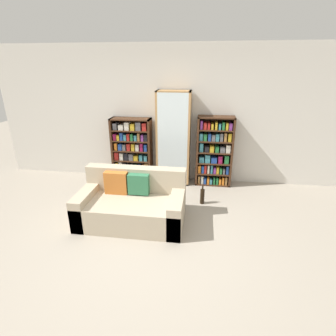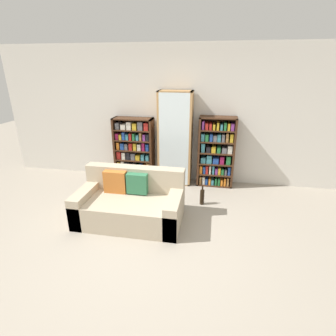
{
  "view_description": "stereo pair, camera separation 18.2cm",
  "coord_description": "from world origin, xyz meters",
  "px_view_note": "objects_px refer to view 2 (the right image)",
  "views": [
    {
      "loc": [
        0.72,
        -2.87,
        2.28
      ],
      "look_at": [
        0.14,
        1.35,
        0.62
      ],
      "focal_mm": 28.0,
      "sensor_mm": 36.0,
      "label": 1
    },
    {
      "loc": [
        0.9,
        -2.84,
        2.28
      ],
      "look_at": [
        0.14,
        1.35,
        0.62
      ],
      "focal_mm": 28.0,
      "sensor_mm": 36.0,
      "label": 2
    }
  ],
  "objects_px": {
    "display_cabinet": "(175,139)",
    "bookshelf_right": "(216,153)",
    "couch": "(131,204)",
    "wine_bottle": "(202,197)",
    "bookshelf_left": "(134,150)"
  },
  "relations": [
    {
      "from": "display_cabinet",
      "to": "wine_bottle",
      "type": "height_order",
      "value": "display_cabinet"
    },
    {
      "from": "display_cabinet",
      "to": "couch",
      "type": "bearing_deg",
      "value": -106.4
    },
    {
      "from": "couch",
      "to": "bookshelf_right",
      "type": "relative_size",
      "value": 1.15
    },
    {
      "from": "couch",
      "to": "bookshelf_left",
      "type": "bearing_deg",
      "value": 104.49
    },
    {
      "from": "bookshelf_left",
      "to": "wine_bottle",
      "type": "bearing_deg",
      "value": -30.99
    },
    {
      "from": "display_cabinet",
      "to": "bookshelf_right",
      "type": "xyz_separation_m",
      "value": [
        0.82,
        0.02,
        -0.25
      ]
    },
    {
      "from": "couch",
      "to": "wine_bottle",
      "type": "height_order",
      "value": "couch"
    },
    {
      "from": "couch",
      "to": "display_cabinet",
      "type": "height_order",
      "value": "display_cabinet"
    },
    {
      "from": "display_cabinet",
      "to": "bookshelf_right",
      "type": "height_order",
      "value": "display_cabinet"
    },
    {
      "from": "wine_bottle",
      "to": "display_cabinet",
      "type": "bearing_deg",
      "value": 125.23
    },
    {
      "from": "couch",
      "to": "wine_bottle",
      "type": "xyz_separation_m",
      "value": [
        1.08,
        0.69,
        -0.13
      ]
    },
    {
      "from": "display_cabinet",
      "to": "bookshelf_right",
      "type": "bearing_deg",
      "value": 1.2
    },
    {
      "from": "bookshelf_left",
      "to": "display_cabinet",
      "type": "distance_m",
      "value": 0.91
    },
    {
      "from": "bookshelf_right",
      "to": "wine_bottle",
      "type": "distance_m",
      "value": 1.06
    },
    {
      "from": "bookshelf_right",
      "to": "wine_bottle",
      "type": "relative_size",
      "value": 4.03
    }
  ]
}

